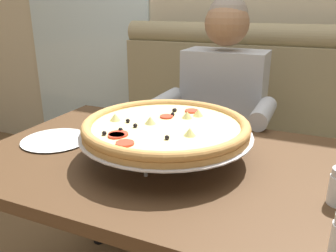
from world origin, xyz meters
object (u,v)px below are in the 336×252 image
object	(u,v)px
pizza	(166,127)
plate_near_left	(55,138)
dining_table	(176,184)
booth_bench	(234,156)
diner_main	(217,117)

from	to	relation	value
pizza	plate_near_left	bearing A→B (deg)	-175.53
dining_table	booth_bench	bearing A→B (deg)	90.00
dining_table	pizza	xyz separation A→B (m)	(-0.04, 0.00, 0.20)
booth_bench	plate_near_left	xyz separation A→B (m)	(-0.47, -0.91, 0.36)
booth_bench	pizza	world-z (taller)	booth_bench
booth_bench	pizza	bearing A→B (deg)	-92.49
booth_bench	pizza	size ratio (longest dim) A/B	2.83
dining_table	pizza	world-z (taller)	pizza
booth_bench	diner_main	world-z (taller)	diner_main
pizza	booth_bench	bearing A→B (deg)	87.51
booth_bench	dining_table	xyz separation A→B (m)	(0.00, -0.88, 0.26)
diner_main	pizza	bearing A→B (deg)	-90.17
booth_bench	diner_main	xyz separation A→B (m)	(-0.04, -0.27, 0.31)
plate_near_left	diner_main	bearing A→B (deg)	56.11
booth_bench	pizza	xyz separation A→B (m)	(-0.04, -0.88, 0.46)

